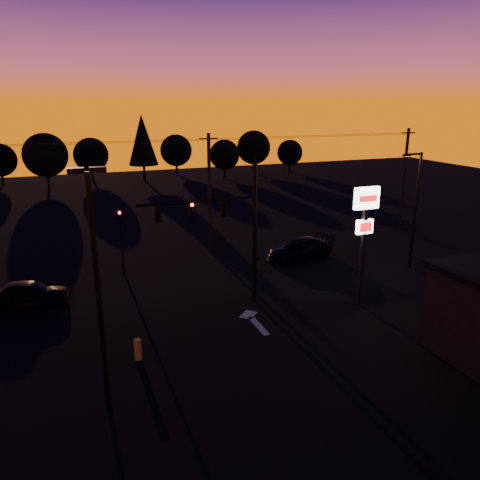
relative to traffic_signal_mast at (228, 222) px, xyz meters
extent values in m
plane|color=black|center=(0.10, -3.99, -4.94)|extent=(120.00, 120.00, 0.00)
cube|color=beige|center=(0.60, -2.99, -4.93)|extent=(0.35, 2.20, 0.01)
cube|color=beige|center=(0.60, -1.59, -4.93)|extent=(1.20, 1.20, 0.01)
cylinder|color=black|center=(1.60, 0.01, -0.94)|extent=(0.24, 0.24, 8.00)
cylinder|color=black|center=(1.60, 0.01, 3.26)|extent=(0.14, 0.52, 0.76)
cylinder|color=black|center=(-1.65, 0.01, 1.26)|extent=(6.50, 0.16, 0.16)
cube|color=black|center=(-0.20, 0.01, 0.76)|extent=(0.32, 0.22, 0.95)
sphere|color=black|center=(-0.20, -0.12, 1.11)|extent=(0.18, 0.18, 0.18)
sphere|color=black|center=(-0.20, -0.12, 0.81)|extent=(0.18, 0.18, 0.18)
sphere|color=black|center=(-0.20, -0.12, 0.51)|extent=(0.18, 0.18, 0.18)
cube|color=black|center=(-2.00, 0.01, 0.76)|extent=(0.32, 0.22, 0.95)
sphere|color=#FF0705|center=(-2.00, -0.12, 1.11)|extent=(0.18, 0.18, 0.18)
sphere|color=black|center=(-2.00, -0.12, 0.81)|extent=(0.18, 0.18, 0.18)
sphere|color=black|center=(-2.00, -0.12, 0.51)|extent=(0.18, 0.18, 0.18)
cube|color=black|center=(-3.80, 0.01, 0.76)|extent=(0.32, 0.22, 0.95)
sphere|color=black|center=(-3.80, -0.12, 1.11)|extent=(0.18, 0.18, 0.18)
sphere|color=black|center=(-3.80, -0.12, 0.81)|extent=(0.18, 0.18, 0.18)
sphere|color=black|center=(-3.80, -0.12, 0.51)|extent=(0.18, 0.18, 0.18)
cube|color=black|center=(1.78, 0.01, -2.34)|extent=(0.22, 0.18, 0.28)
cylinder|color=black|center=(-4.90, 7.51, -3.14)|extent=(0.14, 0.14, 3.60)
cube|color=black|center=(-4.90, 7.51, -1.04)|extent=(0.30, 0.20, 0.90)
sphere|color=#FF0705|center=(-4.90, 7.39, -0.72)|extent=(0.18, 0.18, 0.18)
sphere|color=black|center=(-4.90, 7.39, -1.00)|extent=(0.18, 0.18, 0.18)
sphere|color=black|center=(-4.90, 7.39, -1.28)|extent=(0.18, 0.18, 0.18)
cube|color=black|center=(-7.40, -6.99, -0.44)|extent=(0.18, 0.18, 9.00)
cube|color=black|center=(-7.75, -6.99, 4.11)|extent=(0.55, 0.30, 0.18)
cube|color=black|center=(-7.05, -6.99, 4.11)|extent=(0.55, 0.30, 0.18)
cube|color=black|center=(7.10, -2.49, -1.74)|extent=(0.22, 0.22, 6.40)
cube|color=white|center=(7.10, -2.49, 1.26)|extent=(1.50, 0.25, 1.20)
cube|color=red|center=(7.10, -2.63, 1.26)|extent=(1.10, 0.02, 0.35)
cube|color=white|center=(7.10, -2.49, -0.34)|extent=(1.00, 0.22, 0.80)
cube|color=red|center=(7.10, -2.62, -0.34)|extent=(0.75, 0.02, 0.50)
cylinder|color=black|center=(14.10, 1.51, -0.94)|extent=(0.20, 0.20, 8.00)
cylinder|color=black|center=(13.50, 1.51, 2.96)|extent=(1.20, 0.14, 0.14)
cube|color=black|center=(12.90, 1.51, 2.91)|extent=(0.50, 0.22, 0.14)
plane|color=#FFB759|center=(12.90, 1.51, 2.83)|extent=(0.35, 0.35, 0.00)
cylinder|color=black|center=(2.10, 10.01, -0.44)|extent=(0.26, 0.26, 9.00)
cube|color=black|center=(2.10, 10.01, 3.66)|extent=(1.40, 0.10, 0.10)
cylinder|color=black|center=(20.10, 10.01, -0.44)|extent=(0.26, 0.26, 9.00)
cube|color=black|center=(20.10, 10.01, 3.66)|extent=(1.40, 0.10, 0.10)
cylinder|color=black|center=(-6.90, 9.41, 3.61)|extent=(18.00, 0.02, 0.02)
cylinder|color=black|center=(-6.90, 10.01, 3.66)|extent=(18.00, 0.02, 0.02)
cylinder|color=black|center=(-6.90, 10.61, 3.61)|extent=(18.00, 0.02, 0.02)
cylinder|color=black|center=(11.10, 9.41, 3.61)|extent=(18.00, 0.02, 0.02)
cylinder|color=black|center=(11.10, 10.01, 3.66)|extent=(18.00, 0.02, 0.02)
cylinder|color=black|center=(11.10, 10.61, 3.61)|extent=(18.00, 0.02, 0.02)
cube|color=black|center=(9.10, -7.47, -3.54)|extent=(2.20, 0.05, 1.60)
cylinder|color=gold|center=(-5.78, -4.05, -4.45)|extent=(0.33, 0.33, 0.98)
cylinder|color=black|center=(-15.90, 49.01, -4.25)|extent=(0.36, 0.36, 1.38)
sphere|color=black|center=(-15.90, 49.01, -1.50)|extent=(4.54, 4.54, 4.54)
cylinder|color=black|center=(-9.90, 44.01, -4.06)|extent=(0.36, 0.36, 1.75)
sphere|color=black|center=(-9.90, 44.01, -0.56)|extent=(5.77, 5.78, 5.78)
cylinder|color=black|center=(-3.90, 48.01, -4.19)|extent=(0.36, 0.36, 1.50)
sphere|color=black|center=(-3.90, 48.01, -1.19)|extent=(4.95, 4.95, 4.95)
cylinder|color=black|center=(3.10, 45.01, -3.75)|extent=(0.36, 0.36, 2.38)
cone|color=black|center=(3.10, 45.01, 1.00)|extent=(4.18, 4.18, 7.12)
cylinder|color=black|center=(9.10, 50.01, -4.19)|extent=(0.36, 0.36, 1.50)
sphere|color=black|center=(9.10, 50.01, -1.19)|extent=(4.95, 4.95, 4.95)
cylinder|color=black|center=(15.10, 44.01, -4.25)|extent=(0.36, 0.36, 1.38)
sphere|color=black|center=(15.10, 44.01, -1.50)|extent=(4.54, 4.54, 4.54)
cylinder|color=black|center=(21.10, 47.01, -4.12)|extent=(0.36, 0.36, 1.62)
sphere|color=black|center=(21.10, 47.01, -0.87)|extent=(5.36, 5.36, 5.36)
cylinder|color=black|center=(27.10, 46.01, -4.31)|extent=(0.36, 0.36, 1.25)
sphere|color=black|center=(27.10, 46.01, -1.81)|extent=(4.12, 4.12, 4.12)
imported|color=black|center=(-10.62, 4.07, -4.20)|extent=(4.57, 2.54, 1.47)
imported|color=black|center=(7.70, 5.84, -4.18)|extent=(5.51, 3.01, 1.51)
imported|color=black|center=(10.91, -7.40, -4.21)|extent=(3.44, 5.58, 1.44)
camera|label=1|loc=(-8.21, -23.23, 6.31)|focal=35.00mm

